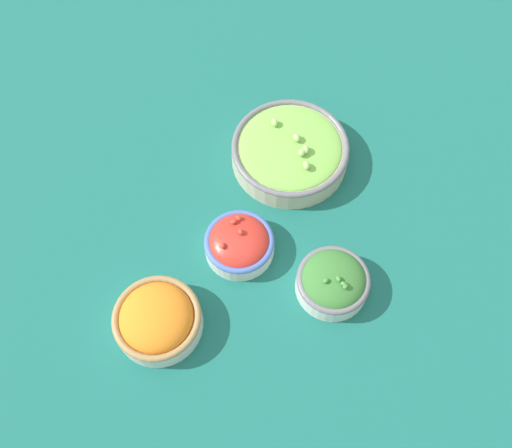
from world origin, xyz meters
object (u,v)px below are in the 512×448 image
bowl_cherry_tomatoes (239,243)px  bowl_lettuce (290,151)px  bowl_broccoli (333,281)px  bowl_carrots (157,319)px

bowl_cherry_tomatoes → bowl_lettuce: (0.21, -0.04, 0.00)m
bowl_broccoli → bowl_carrots: bearing=117.2°
bowl_carrots → bowl_lettuce: bearing=-19.9°
bowl_cherry_tomatoes → bowl_lettuce: 0.21m
bowl_lettuce → bowl_carrots: bearing=160.1°
bowl_broccoli → bowl_carrots: 0.30m
bowl_cherry_tomatoes → bowl_carrots: bowl_carrots is taller
bowl_broccoli → bowl_lettuce: size_ratio=0.56×
bowl_lettuce → bowl_broccoli: bearing=-151.7°
bowl_lettuce → bowl_carrots: (-0.37, 0.14, -0.00)m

